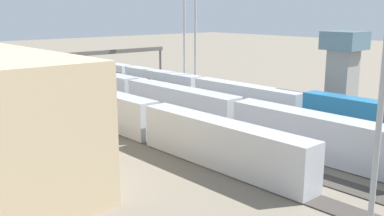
# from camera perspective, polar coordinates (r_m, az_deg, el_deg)

# --- Properties ---
(ground_plane) EXTENTS (400.00, 400.00, 0.00)m
(ground_plane) POSITION_cam_1_polar(r_m,az_deg,el_deg) (71.59, -1.28, -0.96)
(ground_plane) COLOR #756B5B
(track_bed_0) EXTENTS (140.00, 2.80, 0.12)m
(track_bed_0) POSITION_cam_1_polar(r_m,az_deg,el_deg) (80.03, 5.56, 0.45)
(track_bed_0) COLOR #3D3833
(track_bed_0) RESTS_ON ground_plane
(track_bed_1) EXTENTS (140.00, 2.80, 0.12)m
(track_bed_1) POSITION_cam_1_polar(r_m,az_deg,el_deg) (76.51, 3.01, -0.06)
(track_bed_1) COLOR #3D3833
(track_bed_1) RESTS_ON ground_plane
(track_bed_2) EXTENTS (140.00, 2.80, 0.12)m
(track_bed_2) POSITION_cam_1_polar(r_m,az_deg,el_deg) (73.17, 0.21, -0.62)
(track_bed_2) COLOR #4C443D
(track_bed_2) RESTS_ON ground_plane
(track_bed_3) EXTENTS (140.00, 2.80, 0.12)m
(track_bed_3) POSITION_cam_1_polar(r_m,az_deg,el_deg) (70.03, -2.84, -1.23)
(track_bed_3) COLOR #3D3833
(track_bed_3) RESTS_ON ground_plane
(track_bed_4) EXTENTS (140.00, 2.80, 0.12)m
(track_bed_4) POSITION_cam_1_polar(r_m,az_deg,el_deg) (67.11, -6.17, -1.89)
(track_bed_4) COLOR #3D3833
(track_bed_4) RESTS_ON ground_plane
(track_bed_5) EXTENTS (140.00, 2.80, 0.12)m
(track_bed_5) POSITION_cam_1_polar(r_m,az_deg,el_deg) (64.45, -9.79, -2.60)
(track_bed_5) COLOR #3D3833
(track_bed_5) RESTS_ON ground_plane
(train_on_track_0) EXTENTS (90.60, 3.06, 4.40)m
(train_on_track_0) POSITION_cam_1_polar(r_m,az_deg,el_deg) (88.01, -0.08, 2.94)
(train_on_track_0) COLOR #1E6B9E
(train_on_track_0) RESTS_ON ground_plane
(train_on_track_3) EXTENTS (119.80, 3.00, 5.00)m
(train_on_track_3) POSITION_cam_1_polar(r_m,az_deg,el_deg) (67.72, -1.64, 0.53)
(train_on_track_3) COLOR #B7BABF
(train_on_track_3) RESTS_ON ground_plane
(train_on_track_5) EXTENTS (71.40, 3.00, 5.00)m
(train_on_track_5) POSITION_cam_1_polar(r_m,az_deg,el_deg) (66.37, -11.25, 0.05)
(train_on_track_5) COLOR #B7BABF
(train_on_track_5) RESTS_ON ground_plane
(train_on_track_2) EXTENTS (119.80, 3.06, 3.80)m
(train_on_track_2) POSITION_cam_1_polar(r_m,az_deg,el_deg) (74.30, -0.86, 1.11)
(train_on_track_2) COLOR #B7BABF
(train_on_track_2) RESTS_ON ground_plane
(light_mast_0) EXTENTS (2.80, 0.70, 26.80)m
(light_mast_0) POSITION_cam_1_polar(r_m,az_deg,el_deg) (92.24, -1.00, 12.75)
(light_mast_0) COLOR #9EA0A5
(light_mast_0) RESTS_ON ground_plane
(light_mast_2) EXTENTS (2.80, 0.70, 24.05)m
(light_mast_2) POSITION_cam_1_polar(r_m,az_deg,el_deg) (89.28, 0.43, 11.79)
(light_mast_2) COLOR #9EA0A5
(light_mast_2) RESTS_ON ground_plane
(signal_gantry) EXTENTS (0.70, 30.00, 8.80)m
(signal_gantry) POSITION_cam_1_polar(r_m,az_deg,el_deg) (90.24, -11.50, 6.43)
(signal_gantry) COLOR #4C4742
(signal_gantry) RESTS_ON ground_plane
(control_tower) EXTENTS (6.00, 6.00, 13.18)m
(control_tower) POSITION_cam_1_polar(r_m,az_deg,el_deg) (78.69, 18.77, 5.31)
(control_tower) COLOR gray
(control_tower) RESTS_ON ground_plane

